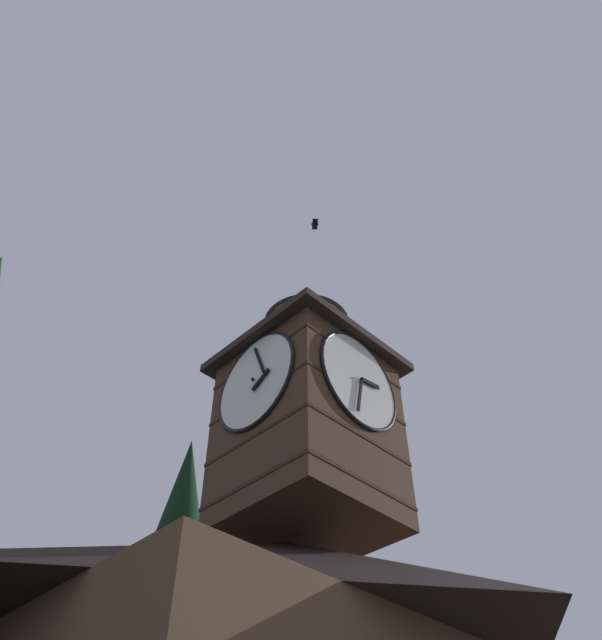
% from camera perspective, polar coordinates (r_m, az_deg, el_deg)
% --- Properties ---
extents(clock_tower, '(4.54, 4.54, 8.46)m').
position_cam_1_polar(clock_tower, '(18.18, 0.57, -8.32)').
color(clock_tower, '#4C3323').
rests_on(clock_tower, building_main).
extents(flying_bird_high, '(0.48, 0.50, 0.16)m').
position_cam_1_polar(flying_bird_high, '(24.62, 1.25, 8.51)').
color(flying_bird_high, black).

